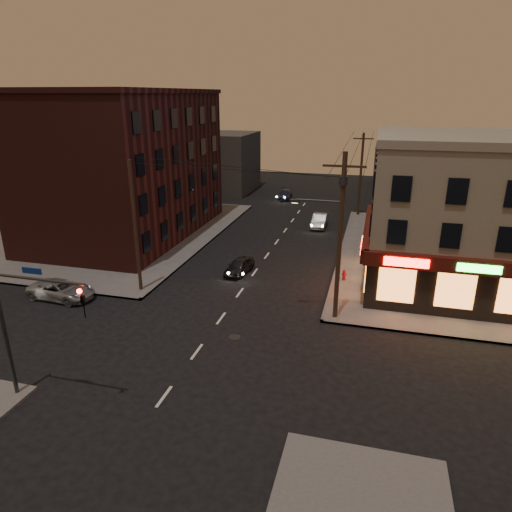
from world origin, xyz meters
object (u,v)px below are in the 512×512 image
(sedan_mid, at_px, (320,221))
(sedan_near, at_px, (239,266))
(sedan_far, at_px, (285,195))
(suv_cross, at_px, (61,290))
(fire_hydrant, at_px, (344,274))

(sedan_mid, bearing_deg, sedan_near, -106.06)
(sedan_mid, relative_size, sedan_far, 1.01)
(sedan_mid, bearing_deg, sedan_far, 116.83)
(sedan_far, bearing_deg, suv_cross, -108.99)
(sedan_mid, height_order, sedan_far, sedan_mid)
(sedan_far, relative_size, fire_hydrant, 5.02)
(sedan_near, relative_size, sedan_far, 0.85)
(suv_cross, distance_m, sedan_near, 12.71)
(suv_cross, height_order, fire_hydrant, suv_cross)
(sedan_near, bearing_deg, suv_cross, -136.01)
(sedan_near, xyz_separation_m, fire_hydrant, (7.96, 0.34, 0.00))
(suv_cross, xyz_separation_m, sedan_mid, (14.53, 22.24, 0.04))
(suv_cross, bearing_deg, fire_hydrant, -63.21)
(sedan_near, height_order, sedan_mid, sedan_mid)
(fire_hydrant, bearing_deg, sedan_mid, 104.35)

